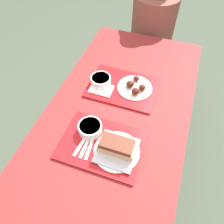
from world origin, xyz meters
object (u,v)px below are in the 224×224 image
Objects in this scene: person_seated_across at (154,21)px; bowl_coleslaw_near at (90,128)px; brisket_sandwich_plate at (117,148)px; bowl_coleslaw_far at (101,80)px; tray_near at (102,145)px; wings_plate_far at (135,87)px; tray_far at (123,87)px.

bowl_coleslaw_near is at bearing -93.55° from person_seated_across.
brisket_sandwich_plate is 1.26m from person_seated_across.
bowl_coleslaw_near is 0.35m from bowl_coleslaw_far.
bowl_coleslaw_far is 0.17× the size of person_seated_across.
person_seated_across reaches higher than bowl_coleslaw_far.
person_seated_across is (-0.01, 1.24, -0.01)m from tray_near.
tray_near is at bearing 169.55° from brisket_sandwich_plate.
brisket_sandwich_plate is 1.07× the size of wings_plate_far.
wings_plate_far reaches higher than bowl_coleslaw_far.
tray_near is at bearing -87.16° from tray_far.
tray_near is at bearing -33.36° from bowl_coleslaw_near.
bowl_coleslaw_far is 0.21m from wings_plate_far.
person_seated_across reaches higher than wings_plate_far.
tray_near is 1.83× the size of brisket_sandwich_plate.
tray_far is 0.57× the size of person_seated_across.
brisket_sandwich_plate reaches higher than tray_far.
person_seated_across is (-0.06, 0.82, -0.03)m from wings_plate_far.
bowl_coleslaw_far is at bearing -173.43° from wings_plate_far.
tray_near is at bearing -68.60° from bowl_coleslaw_far.
person_seated_across is at bearing 86.45° from bowl_coleslaw_near.
brisket_sandwich_plate is at bearing -59.85° from bowl_coleslaw_far.
brisket_sandwich_plate is at bearing -22.67° from bowl_coleslaw_near.
bowl_coleslaw_near and bowl_coleslaw_far have the same top height.
brisket_sandwich_plate is 0.31× the size of person_seated_across.
wings_plate_far is at bearing 6.57° from bowl_coleslaw_far.
tray_near is 0.42m from tray_far.
bowl_coleslaw_near is 0.39m from wings_plate_far.
bowl_coleslaw_near reaches higher than tray_near.
person_seated_across is (0.01, 0.83, -0.01)m from tray_far.
brisket_sandwich_plate reaches higher than wings_plate_far.
tray_far is 3.35× the size of bowl_coleslaw_far.
tray_near is 1.96× the size of wings_plate_far.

